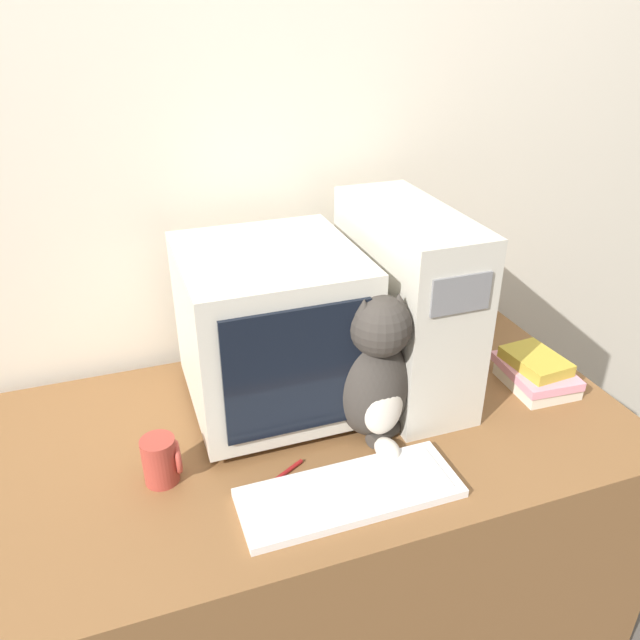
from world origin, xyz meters
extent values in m
cube|color=beige|center=(0.00, 0.84, 1.25)|extent=(7.00, 0.05, 2.50)
cube|color=brown|center=(0.00, 0.39, 0.36)|extent=(1.51, 0.77, 0.72)
cube|color=beige|center=(-0.04, 0.51, 0.73)|extent=(0.27, 0.24, 0.02)
cube|color=beige|center=(-0.04, 0.51, 0.93)|extent=(0.39, 0.40, 0.37)
cube|color=black|center=(-0.04, 0.30, 0.93)|extent=(0.31, 0.01, 0.29)
cube|color=beige|center=(0.29, 0.49, 0.94)|extent=(0.19, 0.47, 0.46)
cube|color=slate|center=(0.29, 0.25, 1.07)|extent=(0.13, 0.01, 0.08)
cube|color=silver|center=(0.01, 0.15, 0.73)|extent=(0.44, 0.16, 0.02)
cube|color=silver|center=(0.01, 0.15, 0.74)|extent=(0.40, 0.13, 0.00)
ellipsoid|color=#38332D|center=(0.13, 0.33, 0.84)|extent=(0.17, 0.16, 0.25)
ellipsoid|color=beige|center=(0.13, 0.26, 0.82)|extent=(0.09, 0.05, 0.14)
sphere|color=#38332D|center=(0.13, 0.30, 1.00)|extent=(0.13, 0.13, 0.13)
cone|color=#38332D|center=(0.09, 0.30, 1.06)|extent=(0.04, 0.04, 0.03)
cone|color=#38332D|center=(0.17, 0.30, 1.06)|extent=(0.04, 0.04, 0.03)
ellipsoid|color=beige|center=(0.13, 0.23, 0.73)|extent=(0.05, 0.08, 0.04)
cylinder|color=#38332D|center=(0.21, 0.31, 0.73)|extent=(0.21, 0.11, 0.03)
cube|color=beige|center=(0.60, 0.35, 0.73)|extent=(0.15, 0.18, 0.03)
cube|color=pink|center=(0.60, 0.36, 0.76)|extent=(0.16, 0.21, 0.02)
cube|color=gold|center=(0.60, 0.36, 0.79)|extent=(0.12, 0.17, 0.03)
cylinder|color=maroon|center=(-0.11, 0.24, 0.72)|extent=(0.13, 0.08, 0.01)
cylinder|color=#9E382D|center=(-0.33, 0.32, 0.77)|extent=(0.07, 0.07, 0.10)
torus|color=#9E382D|center=(-0.30, 0.32, 0.77)|extent=(0.01, 0.07, 0.07)
camera|label=1|loc=(-0.36, -0.71, 1.61)|focal=35.00mm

